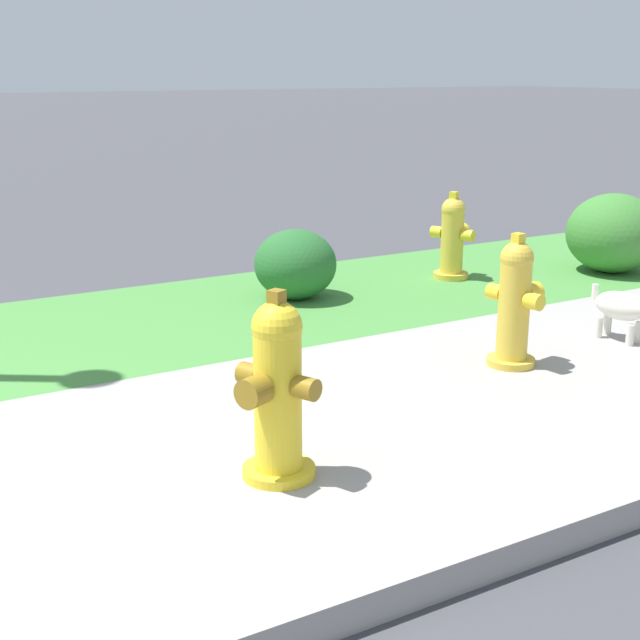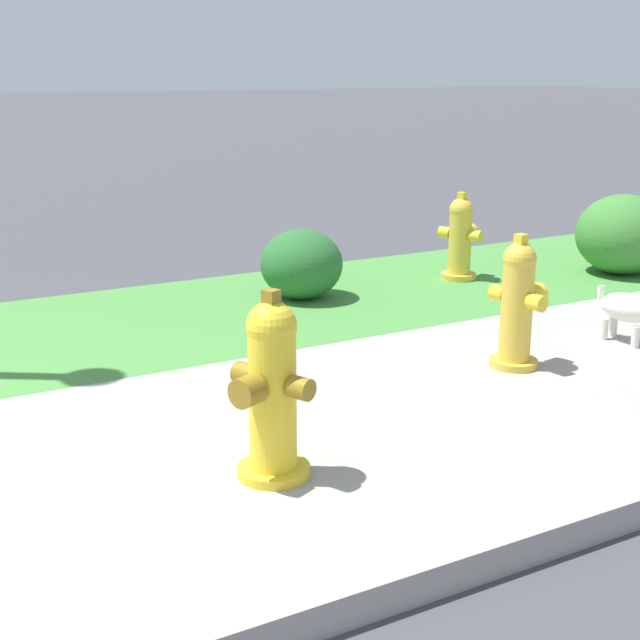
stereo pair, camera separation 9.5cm
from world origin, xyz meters
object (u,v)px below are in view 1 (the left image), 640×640
(fire_hydrant_at_driveway, at_px, (277,390))
(shrub_bush_far_verge, at_px, (613,233))
(fire_hydrant_by_grass_verge, at_px, (453,238))
(shrub_bush_near_lamp, at_px, (295,264))
(fire_hydrant_far_end, at_px, (515,303))
(small_white_dog, at_px, (627,308))

(fire_hydrant_at_driveway, xyz_separation_m, shrub_bush_far_verge, (4.13, 1.98, -0.06))
(fire_hydrant_by_grass_verge, xyz_separation_m, shrub_bush_far_verge, (1.27, -0.48, -0.01))
(shrub_bush_near_lamp, bearing_deg, fire_hydrant_far_end, -81.24)
(shrub_bush_far_verge, bearing_deg, small_white_dog, -135.83)
(small_white_dog, relative_size, shrub_bush_near_lamp, 0.82)
(fire_hydrant_at_driveway, xyz_separation_m, shrub_bush_near_lamp, (1.49, 2.53, -0.13))
(fire_hydrant_far_end, xyz_separation_m, fire_hydrant_at_driveway, (-1.79, -0.59, 0.02))
(fire_hydrant_at_driveway, distance_m, shrub_bush_near_lamp, 2.94)
(fire_hydrant_at_driveway, relative_size, shrub_bush_near_lamp, 1.33)
(fire_hydrant_by_grass_verge, relative_size, fire_hydrant_at_driveway, 0.87)
(fire_hydrant_by_grass_verge, distance_m, small_white_dog, 1.91)
(fire_hydrant_by_grass_verge, height_order, shrub_bush_near_lamp, fire_hydrant_by_grass_verge)
(fire_hydrant_far_end, relative_size, shrub_bush_far_verge, 1.00)
(fire_hydrant_by_grass_verge, bearing_deg, shrub_bush_far_verge, 45.23)
(small_white_dog, bearing_deg, shrub_bush_near_lamp, -157.35)
(fire_hydrant_by_grass_verge, height_order, shrub_bush_far_verge, fire_hydrant_by_grass_verge)
(shrub_bush_far_verge, bearing_deg, fire_hydrant_far_end, -149.23)
(fire_hydrant_at_driveway, height_order, small_white_dog, fire_hydrant_at_driveway)
(fire_hydrant_far_end, bearing_deg, shrub_bush_far_verge, 112.85)
(fire_hydrant_far_end, distance_m, shrub_bush_far_verge, 2.72)
(fire_hydrant_at_driveway, bearing_deg, shrub_bush_near_lamp, -54.09)
(fire_hydrant_at_driveway, bearing_deg, shrub_bush_far_verge, -88.00)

